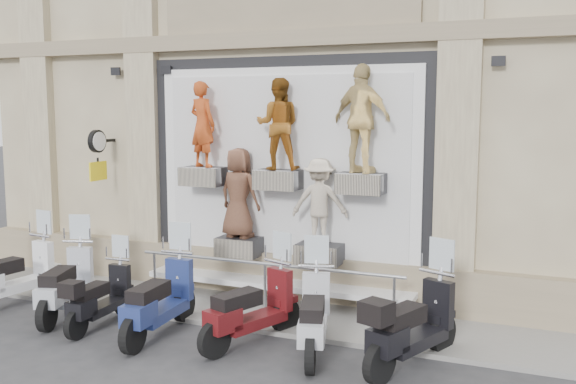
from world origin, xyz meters
name	(u,v)px	position (x,y,z in m)	size (l,w,h in m)	color
ground	(210,353)	(0.00, 0.00, 0.00)	(90.00, 90.00, 0.00)	#313134
sidewalk	(268,310)	(0.00, 2.10, 0.04)	(16.00, 2.20, 0.08)	gray
building	(352,6)	(0.00, 7.00, 6.00)	(14.00, 8.60, 12.00)	beige
shop_vitrine	(287,174)	(0.11, 2.75, 2.42)	(5.60, 0.84, 4.30)	black
guard_rail	(265,288)	(0.00, 2.00, 0.47)	(5.06, 0.10, 0.93)	#9EA0A5
clock_sign_bracket	(98,149)	(-3.90, 2.47, 2.80)	(0.10, 0.80, 1.02)	black
scooter_b	(15,261)	(-4.42, 0.68, 0.84)	(0.60, 2.07, 1.68)	white
scooter_c	(65,269)	(-3.13, 0.53, 0.85)	(0.61, 2.08, 1.69)	#AAAEB8
scooter_d	(101,284)	(-2.22, 0.33, 0.72)	(0.52, 1.77, 1.44)	black
scooter_e	(159,284)	(-1.06, 0.31, 0.86)	(0.62, 2.13, 1.73)	navy
scooter_f	(252,292)	(0.44, 0.54, 0.83)	(0.60, 2.05, 1.67)	#4D0D0F
scooter_g	(314,300)	(1.44, 0.56, 0.83)	(0.59, 2.03, 1.65)	#B4B5BB
scooter_h	(414,307)	(2.89, 0.61, 0.87)	(0.62, 2.14, 1.74)	black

